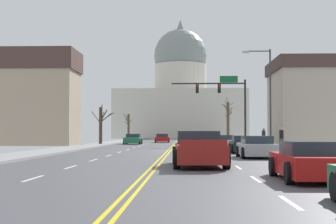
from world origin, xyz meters
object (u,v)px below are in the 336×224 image
(sedan_near_00, at_px, (224,142))
(bicycle_parked, at_px, (266,144))
(pedestrian_00, at_px, (264,136))
(pickup_truck_near_04, at_px, (199,150))
(sedan_oncoming_01, at_px, (162,138))
(sedan_near_01, at_px, (193,143))
(sedan_oncoming_00, at_px, (133,139))
(pedestrian_01, at_px, (281,137))
(sedan_near_05, at_px, (310,161))
(sedan_near_03, at_px, (256,147))
(sedan_near_02, at_px, (244,145))
(street_lamp_right, at_px, (267,90))
(signal_gantry, at_px, (225,96))

(sedan_near_00, xyz_separation_m, bicycle_parked, (2.74, -8.20, -0.06))
(sedan_near_00, xyz_separation_m, pedestrian_00, (3.56, -1.57, 0.53))
(pickup_truck_near_04, bearing_deg, sedan_oncoming_01, 94.51)
(sedan_near_01, relative_size, sedan_oncoming_00, 1.02)
(bicycle_parked, bearing_deg, pedestrian_01, 9.96)
(pickup_truck_near_04, height_order, sedan_near_05, pickup_truck_near_04)
(sedan_near_03, xyz_separation_m, sedan_oncoming_01, (-7.38, 42.36, -0.01))
(sedan_near_05, bearing_deg, pedestrian_00, 83.83)
(sedan_near_02, xyz_separation_m, sedan_oncoming_00, (-10.57, 25.40, 0.00))
(sedan_near_03, bearing_deg, street_lamp_right, 78.22)
(signal_gantry, height_order, street_lamp_right, street_lamp_right)
(sedan_near_05, height_order, pedestrian_01, pedestrian_01)
(sedan_near_05, xyz_separation_m, pedestrian_01, (3.88, 25.38, 0.51))
(sedan_near_01, height_order, sedan_oncoming_00, sedan_oncoming_00)
(street_lamp_right, height_order, pickup_truck_near_04, street_lamp_right)
(sedan_near_03, bearing_deg, sedan_near_05, -91.02)
(pedestrian_01, bearing_deg, sedan_oncoming_00, 124.58)
(sedan_near_02, height_order, pickup_truck_near_04, pickup_truck_near_04)
(pickup_truck_near_04, bearing_deg, sedan_oncoming_00, 100.05)
(sedan_oncoming_00, xyz_separation_m, pedestrian_01, (14.13, -20.49, 0.50))
(street_lamp_right, distance_m, sedan_near_02, 7.23)
(sedan_near_01, height_order, bicycle_parked, sedan_near_01)
(signal_gantry, bearing_deg, street_lamp_right, -78.85)
(pickup_truck_near_04, height_order, sedan_oncoming_01, pickup_truck_near_04)
(sedan_near_05, relative_size, pedestrian_01, 2.63)
(sedan_near_01, distance_m, pickup_truck_near_04, 19.91)
(sedan_near_01, distance_m, sedan_near_05, 26.41)
(sedan_near_05, bearing_deg, bicycle_parked, 84.06)
(sedan_near_00, distance_m, pedestrian_01, 8.94)
(signal_gantry, bearing_deg, pickup_truck_near_04, -96.40)
(sedan_near_02, bearing_deg, sedan_near_01, 121.32)
(signal_gantry, xyz_separation_m, pickup_truck_near_04, (-3.57, -31.81, -4.62))
(sedan_near_03, relative_size, sedan_oncoming_01, 0.96)
(sedan_near_00, height_order, sedan_near_03, sedan_near_03)
(sedan_near_02, relative_size, sedan_oncoming_01, 0.98)
(pickup_truck_near_04, distance_m, pedestrian_01, 20.35)
(sedan_near_02, bearing_deg, sedan_near_03, -90.72)
(street_lamp_right, relative_size, pedestrian_01, 4.76)
(sedan_near_03, bearing_deg, sedan_near_00, 91.04)
(signal_gantry, relative_size, sedan_oncoming_01, 1.77)
(sedan_near_05, height_order, sedan_oncoming_00, sedan_oncoming_00)
(sedan_near_01, relative_size, pedestrian_00, 2.68)
(sedan_near_00, bearing_deg, sedan_oncoming_00, 128.96)
(sedan_near_02, xyz_separation_m, pickup_truck_near_04, (-3.56, -14.15, 0.11))
(sedan_oncoming_00, distance_m, bicycle_parked, 24.38)
(pickup_truck_near_04, xyz_separation_m, bicycle_parked, (5.85, 18.84, -0.20))
(pedestrian_01, bearing_deg, sedan_near_05, -98.70)
(street_lamp_right, distance_m, sedan_near_01, 7.38)
(sedan_near_01, distance_m, sedan_near_02, 6.74)
(street_lamp_right, height_order, pedestrian_01, street_lamp_right)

